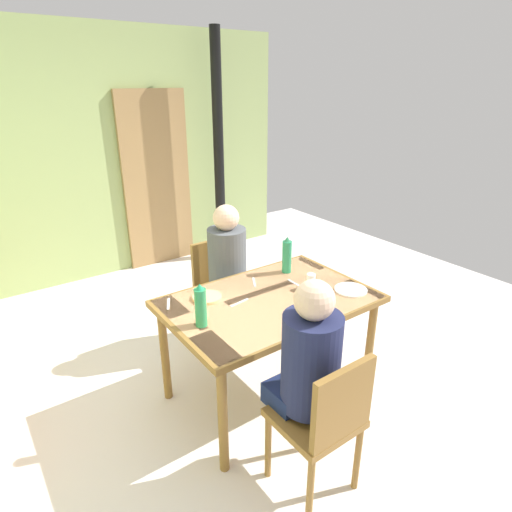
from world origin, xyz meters
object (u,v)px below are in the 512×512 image
Objects in this scene: water_bottle_green_far at (287,256)px; person_near_diner at (309,359)px; dining_table at (269,309)px; chair_far_diner at (220,286)px; person_far_diner at (228,260)px; water_bottle_green_near at (201,306)px; chair_near_diner at (325,419)px.

person_near_diner is at bearing -123.73° from water_bottle_green_far.
chair_far_diner reaches higher than dining_table.
person_far_diner reaches higher than water_bottle_green_near.
chair_far_diner is 3.25× the size of water_bottle_green_near.
water_bottle_green_far is (0.88, 0.29, 0.00)m from water_bottle_green_near.
water_bottle_green_near is 0.97× the size of water_bottle_green_far.
chair_near_diner is at bearing 76.25° from person_far_diner.
dining_table is 4.86× the size of water_bottle_green_far.
person_near_diner reaches higher than water_bottle_green_near.
person_far_diner is (0.10, 0.66, 0.10)m from dining_table.
person_far_diner is at bearing 76.25° from chair_near_diner.
chair_near_diner is at bearing -107.82° from dining_table.
water_bottle_green_near is (-0.62, -0.83, 0.39)m from chair_far_diner.
person_far_diner reaches higher than chair_far_diner.
dining_table is at bearing -144.02° from water_bottle_green_far.
chair_far_diner is 1.13× the size of person_far_diner.
water_bottle_green_far is at bearing 56.27° from person_near_diner.
chair_near_diner is 1.00× the size of chair_far_diner.
water_bottle_green_far reaches higher than chair_near_diner.
person_near_diner is at bearing 76.25° from chair_far_diner.
person_near_diner is 2.79× the size of water_bottle_green_far.
person_near_diner reaches higher than chair_far_diner.
person_far_diner is 2.87× the size of water_bottle_green_near.
chair_near_diner is 1.28m from water_bottle_green_far.
water_bottle_green_near is (-0.26, 0.77, 0.39)m from chair_near_diner.
water_bottle_green_far reaches higher than chair_far_diner.
water_bottle_green_far is (0.62, 0.92, 0.11)m from person_near_diner.
chair_near_diner is 1.63m from chair_far_diner.
chair_near_diner is at bearing -90.00° from person_near_diner.
water_bottle_green_far is at bearing 35.98° from dining_table.
dining_table is 0.86m from chair_near_diner.
person_near_diner is at bearing 74.90° from person_far_diner.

